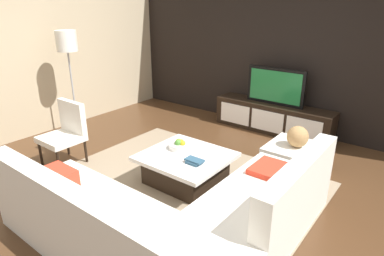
% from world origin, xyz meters
% --- Properties ---
extents(ground_plane, '(14.00, 14.00, 0.00)m').
position_xyz_m(ground_plane, '(0.00, 0.00, 0.00)').
color(ground_plane, '#4C301C').
extents(feature_wall_back, '(6.40, 0.12, 2.80)m').
position_xyz_m(feature_wall_back, '(0.00, 2.70, 1.40)').
color(feature_wall_back, black).
rests_on(feature_wall_back, ground).
extents(side_wall_left, '(0.12, 5.20, 2.80)m').
position_xyz_m(side_wall_left, '(-3.20, 0.20, 1.40)').
color(side_wall_left, '#C6B28E').
rests_on(side_wall_left, ground).
extents(area_rug, '(3.17, 2.50, 0.01)m').
position_xyz_m(area_rug, '(-0.10, 0.00, 0.01)').
color(area_rug, gray).
rests_on(area_rug, ground).
extents(media_console, '(2.05, 0.45, 0.50)m').
position_xyz_m(media_console, '(-0.00, 2.40, 0.25)').
color(media_console, black).
rests_on(media_console, ground).
extents(television, '(1.01, 0.06, 0.62)m').
position_xyz_m(television, '(0.00, 2.40, 0.81)').
color(television, black).
rests_on(television, media_console).
extents(sectional_couch, '(2.54, 2.42, 0.83)m').
position_xyz_m(sectional_couch, '(0.54, -0.87, 0.28)').
color(sectional_couch, white).
rests_on(sectional_couch, ground).
extents(coffee_table, '(1.03, 0.95, 0.38)m').
position_xyz_m(coffee_table, '(-0.10, 0.10, 0.20)').
color(coffee_table, black).
rests_on(coffee_table, ground).
extents(accent_chair_near, '(0.52, 0.51, 0.87)m').
position_xyz_m(accent_chair_near, '(-1.78, -0.46, 0.49)').
color(accent_chair_near, black).
rests_on(accent_chair_near, ground).
extents(floor_lamp, '(0.32, 0.32, 1.73)m').
position_xyz_m(floor_lamp, '(-2.59, 0.23, 1.46)').
color(floor_lamp, '#A5A5AA').
rests_on(floor_lamp, ground).
extents(ottoman, '(0.70, 0.70, 0.40)m').
position_xyz_m(ottoman, '(0.90, 1.14, 0.20)').
color(ottoman, white).
rests_on(ottoman, ground).
extents(fruit_bowl, '(0.28, 0.28, 0.13)m').
position_xyz_m(fruit_bowl, '(-0.28, 0.20, 0.43)').
color(fruit_bowl, silver).
rests_on(fruit_bowl, coffee_table).
extents(decorative_ball, '(0.28, 0.28, 0.28)m').
position_xyz_m(decorative_ball, '(0.90, 1.14, 0.54)').
color(decorative_ball, '#AD8451').
rests_on(decorative_ball, ottoman).
extents(book_stack, '(0.22, 0.15, 0.05)m').
position_xyz_m(book_stack, '(0.12, -0.01, 0.41)').
color(book_stack, '#2D516B').
rests_on(book_stack, coffee_table).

